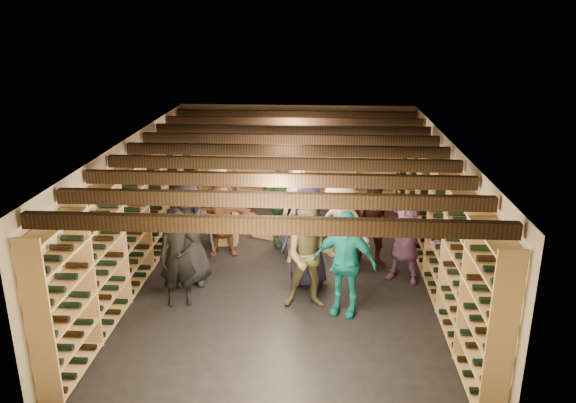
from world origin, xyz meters
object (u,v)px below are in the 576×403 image
(person_5, at_px, (222,218))
(person_9, at_px, (218,205))
(person_2, at_px, (310,257))
(person_3, at_px, (341,227))
(person_10, at_px, (282,203))
(person_1, at_px, (178,258))
(person_0, at_px, (189,233))
(person_7, at_px, (299,216))
(person_6, at_px, (308,236))
(crate_stack_left, at_px, (225,224))
(crate_loose, at_px, (325,229))
(person_11, at_px, (405,238))
(crate_stack_right, at_px, (267,228))
(person_12, at_px, (347,220))
(person_4, at_px, (345,263))
(person_8, at_px, (375,222))

(person_5, relative_size, person_9, 0.91)
(person_2, xyz_separation_m, person_5, (-1.72, 1.94, -0.11))
(person_3, bearing_deg, person_5, -173.40)
(person_9, bearing_deg, person_10, -6.59)
(person_1, xyz_separation_m, person_3, (2.59, 1.33, 0.06))
(person_0, distance_m, person_7, 2.08)
(person_1, relative_size, person_6, 0.89)
(person_10, bearing_deg, crate_stack_left, 157.42)
(crate_loose, relative_size, person_10, 0.28)
(person_7, height_order, person_11, person_7)
(crate_stack_right, height_order, person_12, person_12)
(crate_stack_left, relative_size, crate_loose, 1.70)
(person_7, xyz_separation_m, person_11, (1.84, -0.66, -0.13))
(person_3, height_order, person_7, person_7)
(person_3, relative_size, person_7, 0.95)
(person_12, bearing_deg, person_6, -104.83)
(person_0, height_order, person_7, person_0)
(person_6, bearing_deg, crate_stack_right, 131.51)
(crate_stack_left, height_order, person_3, person_3)
(person_0, height_order, person_5, person_0)
(crate_stack_right, relative_size, person_7, 0.32)
(person_1, distance_m, person_6, 2.17)
(person_6, distance_m, person_9, 2.52)
(crate_stack_right, relative_size, person_3, 0.34)
(crate_stack_right, relative_size, person_6, 0.33)
(person_0, distance_m, person_10, 2.28)
(person_0, xyz_separation_m, person_12, (2.72, 1.12, -0.12))
(person_0, bearing_deg, person_7, 19.33)
(crate_stack_left, bearing_deg, person_7, -26.89)
(person_2, relative_size, person_4, 1.02)
(crate_stack_right, height_order, person_9, person_9)
(person_5, xyz_separation_m, person_6, (1.66, -1.20, 0.15))
(person_8, bearing_deg, crate_stack_right, 154.94)
(person_5, bearing_deg, crate_stack_right, 45.56)
(person_12, bearing_deg, person_1, -126.96)
(crate_stack_left, distance_m, person_7, 1.78)
(person_6, bearing_deg, person_0, -159.93)
(person_1, relative_size, person_8, 0.93)
(person_7, relative_size, person_12, 1.14)
(crate_stack_right, height_order, person_6, person_6)
(person_1, bearing_deg, person_6, 7.15)
(person_1, relative_size, person_3, 0.93)
(crate_loose, xyz_separation_m, person_4, (0.28, -3.33, 0.75))
(person_5, xyz_separation_m, person_10, (1.10, 0.52, 0.14))
(person_7, bearing_deg, person_5, 169.22)
(crate_loose, xyz_separation_m, person_11, (1.36, -2.13, 0.70))
(crate_stack_left, bearing_deg, person_11, -22.98)
(person_1, distance_m, person_8, 3.59)
(person_6, height_order, person_8, person_6)
(person_0, relative_size, person_8, 1.06)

